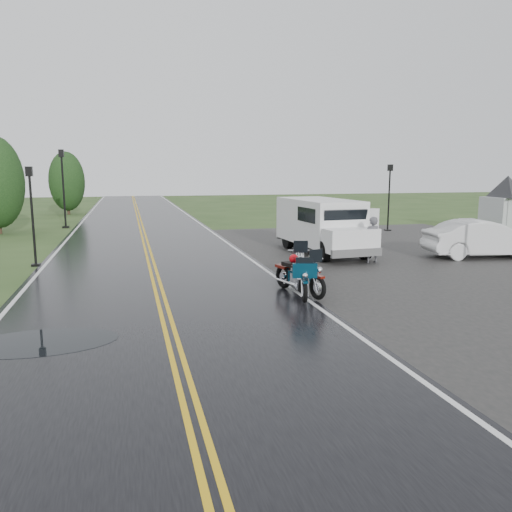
% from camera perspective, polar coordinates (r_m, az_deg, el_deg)
% --- Properties ---
extents(ground, '(120.00, 120.00, 0.00)m').
position_cam_1_polar(ground, '(12.40, -10.35, -6.62)').
color(ground, '#2D471E').
rests_on(ground, ground).
extents(road, '(8.00, 100.00, 0.04)m').
position_cam_1_polar(road, '(22.16, -12.26, 0.56)').
color(road, black).
rests_on(road, ground).
extents(parking_pad, '(14.00, 24.00, 0.03)m').
position_cam_1_polar(parking_pad, '(20.87, 20.16, -0.38)').
color(parking_pad, black).
rests_on(parking_pad, ground).
extents(visitor_center, '(16.00, 10.00, 4.80)m').
position_cam_1_polar(visitor_center, '(31.67, 26.76, 6.76)').
color(visitor_center, '#A8AAAD').
rests_on(visitor_center, ground).
extents(motorcycle_red, '(1.40, 2.38, 1.33)m').
position_cam_1_polar(motorcycle_red, '(13.30, 7.07, -2.46)').
color(motorcycle_red, '#63130B').
rests_on(motorcycle_red, ground).
extents(motorcycle_teal, '(1.16, 2.13, 1.19)m').
position_cam_1_polar(motorcycle_teal, '(12.99, 5.60, -3.04)').
color(motorcycle_teal, '#052A3C').
rests_on(motorcycle_teal, ground).
extents(motorcycle_silver, '(1.40, 2.43, 1.35)m').
position_cam_1_polar(motorcycle_silver, '(14.68, 5.14, -1.23)').
color(motorcycle_silver, '#B2B6BA').
rests_on(motorcycle_silver, ground).
extents(van_white, '(2.60, 6.06, 2.33)m').
position_cam_1_polar(van_white, '(19.03, 7.73, 2.71)').
color(van_white, white).
rests_on(van_white, ground).
extents(person_at_van, '(0.66, 0.45, 1.75)m').
position_cam_1_polar(person_at_van, '(19.21, 13.11, 1.73)').
color(person_at_van, '#4F4F54').
rests_on(person_at_van, ground).
extents(sedan_white, '(4.75, 2.32, 1.50)m').
position_cam_1_polar(sedan_white, '(21.91, 24.52, 1.74)').
color(sedan_white, silver).
rests_on(sedan_white, ground).
extents(lamp_post_near_left, '(0.31, 0.31, 3.65)m').
position_cam_1_polar(lamp_post_near_left, '(19.81, -24.19, 4.14)').
color(lamp_post_near_left, black).
rests_on(lamp_post_near_left, ground).
extents(lamp_post_far_left, '(0.41, 0.41, 4.78)m').
position_cam_1_polar(lamp_post_far_left, '(32.65, -21.15, 7.18)').
color(lamp_post_far_left, black).
rests_on(lamp_post_far_left, ground).
extents(lamp_post_far_right, '(0.33, 0.33, 3.87)m').
position_cam_1_polar(lamp_post_far_right, '(29.92, 14.95, 6.46)').
color(lamp_post_far_right, black).
rests_on(lamp_post_far_right, ground).
extents(tree_left_far, '(2.77, 2.77, 4.27)m').
position_cam_1_polar(tree_left_far, '(42.98, -20.77, 7.31)').
color(tree_left_far, '#1E3D19').
rests_on(tree_left_far, ground).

